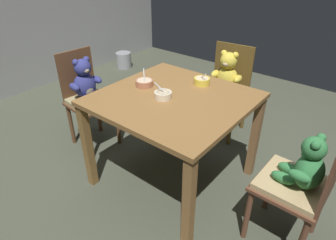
# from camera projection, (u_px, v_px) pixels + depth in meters

# --- Properties ---
(ground_plane) EXTENTS (5.20, 5.20, 0.04)m
(ground_plane) POSITION_uv_depth(u_px,v_px,m) (173.00, 179.00, 2.41)
(ground_plane) COLOR #444939
(dining_table) EXTENTS (0.97, 1.00, 0.74)m
(dining_table) POSITION_uv_depth(u_px,v_px,m) (173.00, 109.00, 2.08)
(dining_table) COLOR brown
(dining_table) RESTS_ON ground_plane
(teddy_chair_near_front) EXTENTS (0.40, 0.40, 0.84)m
(teddy_chair_near_front) POSITION_uv_depth(u_px,v_px,m) (302.00, 178.00, 1.64)
(teddy_chair_near_front) COLOR brown
(teddy_chair_near_front) RESTS_ON ground_plane
(teddy_chair_far_center) EXTENTS (0.40, 0.41, 0.87)m
(teddy_chair_far_center) POSITION_uv_depth(u_px,v_px,m) (87.00, 90.00, 2.58)
(teddy_chair_far_center) COLOR brown
(teddy_chair_far_center) RESTS_ON ground_plane
(teddy_chair_near_right) EXTENTS (0.45, 0.45, 0.85)m
(teddy_chair_near_right) POSITION_uv_depth(u_px,v_px,m) (226.00, 80.00, 2.78)
(teddy_chair_near_right) COLOR brown
(teddy_chair_near_right) RESTS_ON ground_plane
(porridge_bowl_cream_center) EXTENTS (0.12, 0.13, 0.11)m
(porridge_bowl_cream_center) POSITION_uv_depth(u_px,v_px,m) (163.00, 95.00, 2.00)
(porridge_bowl_cream_center) COLOR beige
(porridge_bowl_cream_center) RESTS_ON dining_table
(porridge_bowl_terracotta_far_center) EXTENTS (0.13, 0.13, 0.11)m
(porridge_bowl_terracotta_far_center) POSITION_uv_depth(u_px,v_px,m) (144.00, 83.00, 2.17)
(porridge_bowl_terracotta_far_center) COLOR #B37152
(porridge_bowl_terracotta_far_center) RESTS_ON dining_table
(porridge_bowl_yellow_near_right) EXTENTS (0.12, 0.12, 0.11)m
(porridge_bowl_yellow_near_right) POSITION_uv_depth(u_px,v_px,m) (202.00, 81.00, 2.20)
(porridge_bowl_yellow_near_right) COLOR yellow
(porridge_bowl_yellow_near_right) RESTS_ON dining_table
(metal_pail) EXTENTS (0.23, 0.23, 0.24)m
(metal_pail) POSITION_uv_depth(u_px,v_px,m) (124.00, 60.00, 4.51)
(metal_pail) COLOR #93969B
(metal_pail) RESTS_ON ground_plane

